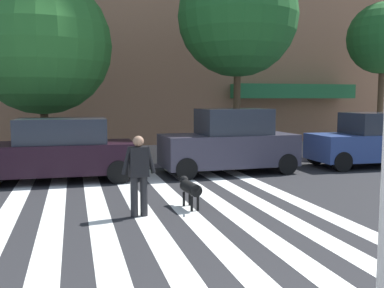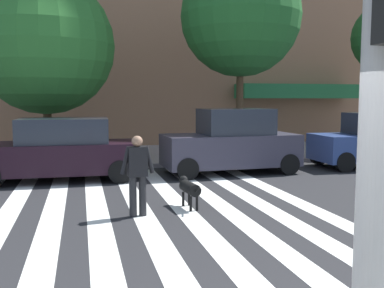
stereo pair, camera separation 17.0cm
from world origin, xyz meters
name	(u,v)px [view 2 (the right image)]	position (x,y,z in m)	size (l,w,h in m)	color
ground_plane	(167,216)	(0.00, 6.22, 0.00)	(160.00, 160.00, 0.00)	#232326
sidewalk_far	(123,156)	(0.00, 15.44, 0.07)	(80.00, 6.00, 0.15)	gray
crosswalk_stripes	(145,217)	(-0.45, 6.22, 0.00)	(7.65, 11.84, 0.01)	silver
parked_car_behind_first	(60,150)	(-2.25, 10.84, 0.88)	(4.44, 2.03, 1.81)	black
parked_car_third_in_line	(231,143)	(3.02, 10.84, 0.97)	(4.32, 2.01, 2.06)	#33303F
parked_car_fourth_in_line	(377,141)	(8.40, 10.84, 0.89)	(4.42, 2.02, 1.89)	navy
street_tree_nearest	(45,45)	(-2.78, 13.91, 4.23)	(4.81, 4.81, 6.49)	#4C3823
street_tree_middle	(241,17)	(4.23, 13.37, 5.42)	(4.48, 4.48, 7.52)	#4C3823
pedestrian_dog_walker	(137,171)	(-0.56, 6.36, 0.93)	(0.71, 0.28, 1.64)	black
dog_on_leash	(189,188)	(0.61, 6.77, 0.44)	(0.33, 1.09, 0.65)	black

